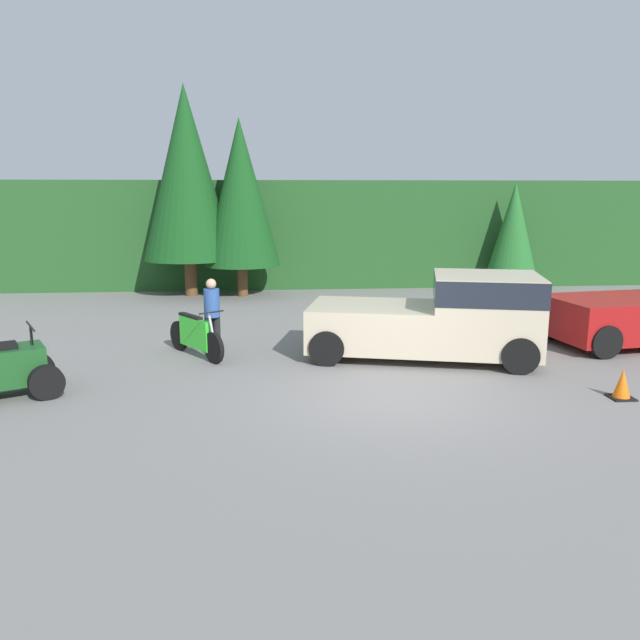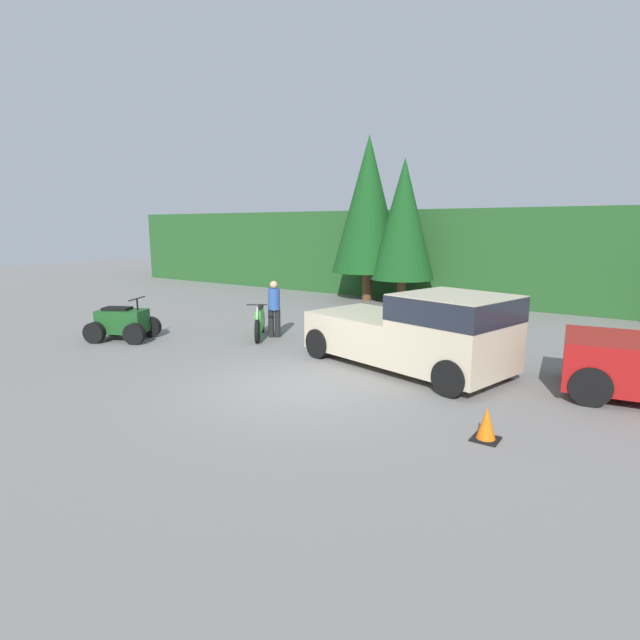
{
  "view_description": "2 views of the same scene",
  "coord_description": "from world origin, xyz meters",
  "px_view_note": "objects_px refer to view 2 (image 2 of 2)",
  "views": [
    {
      "loc": [
        -2.22,
        -10.68,
        3.67
      ],
      "look_at": [
        -1.09,
        2.51,
        0.95
      ],
      "focal_mm": 35.0,
      "sensor_mm": 36.0,
      "label": 1
    },
    {
      "loc": [
        6.22,
        -8.1,
        3.38
      ],
      "look_at": [
        -1.09,
        2.51,
        0.95
      ],
      "focal_mm": 28.0,
      "sensor_mm": 36.0,
      "label": 2
    }
  ],
  "objects_px": {
    "dirt_bike": "(260,322)",
    "traffic_cone": "(486,425)",
    "pickup_truck_second": "(421,330)",
    "quad_atv": "(123,323)",
    "rider_person": "(274,307)"
  },
  "relations": [
    {
      "from": "dirt_bike",
      "to": "rider_person",
      "type": "bearing_deg",
      "value": 90.3
    },
    {
      "from": "pickup_truck_second",
      "to": "traffic_cone",
      "type": "bearing_deg",
      "value": -36.98
    },
    {
      "from": "pickup_truck_second",
      "to": "dirt_bike",
      "type": "bearing_deg",
      "value": -172.33
    },
    {
      "from": "pickup_truck_second",
      "to": "quad_atv",
      "type": "relative_size",
      "value": 2.42
    },
    {
      "from": "pickup_truck_second",
      "to": "quad_atv",
      "type": "xyz_separation_m",
      "value": [
        -8.71,
        -1.99,
        -0.5
      ]
    },
    {
      "from": "dirt_bike",
      "to": "traffic_cone",
      "type": "bearing_deg",
      "value": 29.57
    },
    {
      "from": "dirt_bike",
      "to": "pickup_truck_second",
      "type": "bearing_deg",
      "value": 47.64
    },
    {
      "from": "dirt_bike",
      "to": "traffic_cone",
      "type": "relative_size",
      "value": 3.42
    },
    {
      "from": "quad_atv",
      "to": "rider_person",
      "type": "height_order",
      "value": "rider_person"
    },
    {
      "from": "quad_atv",
      "to": "rider_person",
      "type": "relative_size",
      "value": 1.28
    },
    {
      "from": "pickup_truck_second",
      "to": "rider_person",
      "type": "bearing_deg",
      "value": -175.64
    },
    {
      "from": "pickup_truck_second",
      "to": "rider_person",
      "type": "relative_size",
      "value": 3.09
    },
    {
      "from": "quad_atv",
      "to": "traffic_cone",
      "type": "height_order",
      "value": "quad_atv"
    },
    {
      "from": "pickup_truck_second",
      "to": "rider_person",
      "type": "xyz_separation_m",
      "value": [
        -5.2,
        0.9,
        -0.05
      ]
    },
    {
      "from": "rider_person",
      "to": "dirt_bike",
      "type": "bearing_deg",
      "value": -85.46
    }
  ]
}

